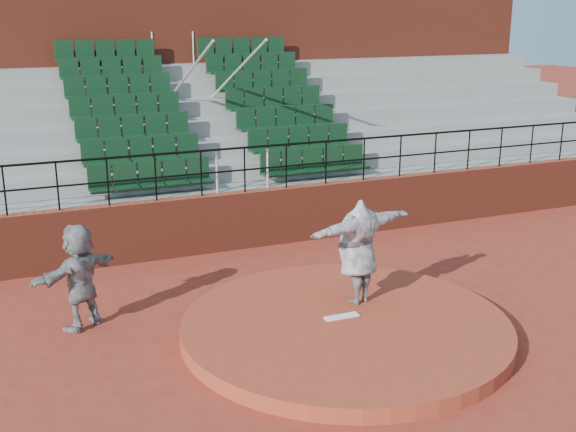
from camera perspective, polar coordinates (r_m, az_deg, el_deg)
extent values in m
plane|color=maroon|center=(12.29, 4.55, -9.31)|extent=(90.00, 90.00, 0.00)
cylinder|color=#9A3922|center=(12.24, 4.57, -8.78)|extent=(5.50, 5.50, 0.25)
cube|color=white|center=(12.30, 4.26, -7.92)|extent=(0.60, 0.15, 0.03)
cube|color=maroon|center=(16.37, -3.37, -0.27)|extent=(24.00, 0.30, 1.30)
cylinder|color=black|center=(15.98, -3.47, 5.41)|extent=(24.00, 0.05, 0.05)
cylinder|color=black|center=(16.08, -3.44, 3.66)|extent=(24.00, 0.04, 0.04)
cylinder|color=black|center=(15.23, -21.49, 1.85)|extent=(0.04, 0.04, 1.00)
cylinder|color=black|center=(15.28, -17.75, 2.24)|extent=(0.04, 0.04, 1.00)
cylinder|color=black|center=(15.38, -14.05, 2.63)|extent=(0.04, 0.04, 1.00)
cylinder|color=black|center=(15.56, -10.42, 2.99)|extent=(0.04, 0.04, 1.00)
cylinder|color=black|center=(15.79, -6.87, 3.34)|extent=(0.04, 0.04, 1.00)
cylinder|color=black|center=(16.08, -3.44, 3.66)|extent=(0.04, 0.04, 1.00)
cylinder|color=black|center=(16.43, -0.14, 3.96)|extent=(0.04, 0.04, 1.00)
cylinder|color=black|center=(16.83, 3.02, 4.23)|extent=(0.04, 0.04, 1.00)
cylinder|color=black|center=(17.28, 6.02, 4.48)|extent=(0.04, 0.04, 1.00)
cylinder|color=black|center=(17.77, 8.86, 4.70)|extent=(0.04, 0.04, 1.00)
cylinder|color=black|center=(18.30, 11.55, 4.90)|extent=(0.04, 0.04, 1.00)
cylinder|color=black|center=(18.88, 14.08, 5.08)|extent=(0.04, 0.04, 1.00)
cylinder|color=black|center=(19.48, 16.46, 5.24)|extent=(0.04, 0.04, 1.00)
cylinder|color=black|center=(20.12, 18.69, 5.38)|extent=(0.04, 0.04, 1.00)
cylinder|color=black|center=(20.79, 20.78, 5.50)|extent=(0.04, 0.04, 1.00)
cube|color=gray|center=(16.89, -4.02, 0.24)|extent=(24.00, 0.85, 1.30)
cube|color=black|center=(16.15, -10.76, 2.95)|extent=(2.75, 0.48, 0.72)
cube|color=black|center=(17.36, 2.10, 4.15)|extent=(2.75, 0.48, 0.72)
cube|color=gray|center=(17.62, -4.92, 1.57)|extent=(24.00, 0.85, 1.70)
cube|color=black|center=(16.88, -11.45, 4.87)|extent=(2.75, 0.48, 0.72)
cube|color=black|center=(18.05, 0.98, 5.91)|extent=(2.75, 0.48, 0.72)
cube|color=gray|center=(18.36, -5.76, 2.79)|extent=(24.00, 0.85, 2.10)
cube|color=black|center=(17.63, -12.08, 6.63)|extent=(2.75, 0.48, 0.72)
cube|color=black|center=(18.75, -0.06, 7.54)|extent=(2.75, 0.48, 0.72)
cube|color=gray|center=(19.11, -6.52, 3.91)|extent=(24.00, 0.85, 2.50)
cube|color=black|center=(18.40, -12.66, 8.25)|extent=(2.75, 0.48, 0.72)
cube|color=black|center=(19.48, -1.04, 9.05)|extent=(2.75, 0.48, 0.72)
cube|color=gray|center=(19.87, -7.24, 4.95)|extent=(24.00, 0.85, 2.90)
cube|color=black|center=(19.19, -13.21, 9.73)|extent=(2.75, 0.48, 0.72)
cube|color=black|center=(20.22, -1.95, 10.45)|extent=(2.75, 0.48, 0.72)
cube|color=gray|center=(20.64, -7.90, 5.91)|extent=(24.00, 0.85, 3.30)
cube|color=black|center=(19.99, -13.71, 11.09)|extent=(2.75, 0.48, 0.72)
cube|color=black|center=(20.98, -2.80, 11.74)|extent=(2.75, 0.48, 0.72)
cube|color=gray|center=(21.42, -8.51, 6.80)|extent=(24.00, 0.85, 3.70)
cube|color=black|center=(20.80, -14.18, 12.35)|extent=(2.75, 0.48, 0.72)
cube|color=black|center=(21.75, -3.60, 12.95)|extent=(2.75, 0.48, 0.72)
cylinder|color=silver|center=(18.62, -8.54, 10.22)|extent=(0.06, 5.97, 2.46)
cylinder|color=silver|center=(18.95, -4.97, 10.44)|extent=(0.06, 5.97, 2.46)
cube|color=maroon|center=(23.08, -9.91, 11.66)|extent=(24.00, 3.00, 7.10)
imported|color=black|center=(12.62, 5.55, -2.81)|extent=(2.39, 1.24, 1.88)
imported|color=black|center=(12.68, -16.12, -4.59)|extent=(1.73, 1.37, 1.84)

